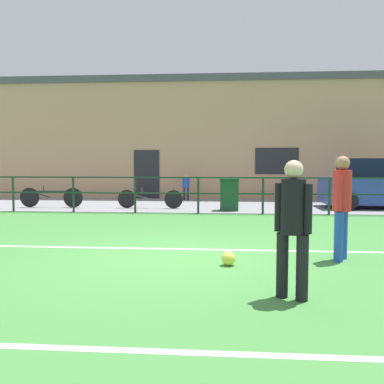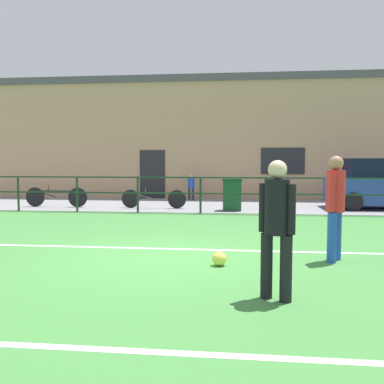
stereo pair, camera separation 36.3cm
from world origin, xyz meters
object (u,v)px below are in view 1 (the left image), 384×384
trash_bin_0 (229,194)px  player_goalkeeper (293,221)px  bicycle_parked_0 (150,199)px  soccer_ball_match (228,258)px  parked_car_red (382,185)px  spectator_child (186,185)px  bicycle_parked_1 (51,197)px  player_striker (342,201)px

trash_bin_0 → player_goalkeeper: bearing=-85.5°
player_goalkeeper → bicycle_parked_0: player_goalkeeper is taller
soccer_ball_match → parked_car_red: parked_car_red is taller
trash_bin_0 → spectator_child: bearing=116.3°
soccer_ball_match → trash_bin_0: (0.05, 7.40, 0.44)m
player_goalkeeper → trash_bin_0: 9.02m
bicycle_parked_0 → player_goalkeeper: bearing=-70.0°
parked_car_red → player_goalkeeper: bearing=-114.3°
parked_car_red → trash_bin_0: bearing=-167.9°
bicycle_parked_1 → trash_bin_0: size_ratio=2.14×
player_goalkeeper → bicycle_parked_1: bearing=154.4°
player_striker → bicycle_parked_1: (-8.03, 7.28, -0.61)m
trash_bin_0 → player_striker: bearing=-75.2°
spectator_child → bicycle_parked_0: (-0.94, -3.19, -0.28)m
bicycle_parked_0 → trash_bin_0: size_ratio=2.14×
player_goalkeeper → player_striker: bearing=90.3°
bicycle_parked_0 → bicycle_parked_1: size_ratio=1.00×
soccer_ball_match → bicycle_parked_1: bearing=128.3°
player_goalkeeper → parked_car_red: parked_car_red is taller
spectator_child → soccer_ball_match: bearing=107.9°
bicycle_parked_1 → soccer_ball_match: bearing=-51.7°
soccer_ball_match → spectator_child: size_ratio=0.21×
player_striker → spectator_child: 11.07m
player_goalkeeper → trash_bin_0: (-0.70, 8.99, -0.40)m
soccer_ball_match → parked_car_red: bearing=58.1°
bicycle_parked_0 → bicycle_parked_1: (-3.50, 0.00, 0.03)m
player_striker → spectator_child: bearing=48.1°
bicycle_parked_1 → trash_bin_0: (6.21, -0.40, 0.17)m
player_striker → parked_car_red: bearing=5.9°
player_goalkeeper → bicycle_parked_0: size_ratio=0.74×
bicycle_parked_0 → soccer_ball_match: bearing=-71.2°
soccer_ball_match → bicycle_parked_1: bicycle_parked_1 is taller
player_goalkeeper → bicycle_parked_1: player_goalkeeper is taller
parked_car_red → trash_bin_0: (-5.26, -1.13, -0.27)m
bicycle_parked_1 → trash_bin_0: 6.23m
bicycle_parked_1 → bicycle_parked_0: bearing=-0.0°
player_striker → bicycle_parked_1: bearing=77.0°
player_striker → spectator_child: player_striker is taller
spectator_child → parked_car_red: bearing=169.7°
spectator_child → bicycle_parked_1: bearing=44.6°
player_striker → bicycle_parked_1: 10.85m
player_striker → spectator_child: size_ratio=1.61×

